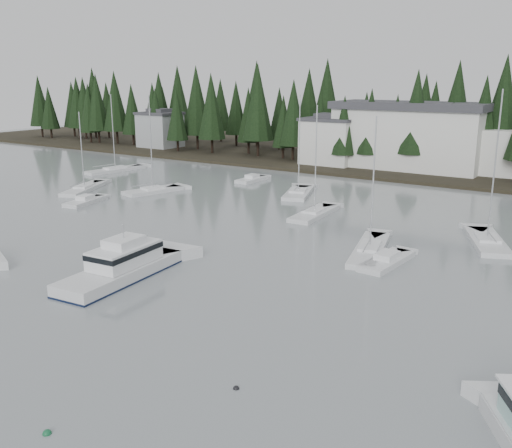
{
  "coord_description": "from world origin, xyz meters",
  "views": [
    {
      "loc": [
        26.54,
        -11.69,
        15.43
      ],
      "look_at": [
        -1.04,
        29.89,
        2.5
      ],
      "focal_mm": 40.0,
      "sensor_mm": 36.0,
      "label": 1
    }
  ],
  "objects_px": {
    "harbor_inn": "(422,137)",
    "sailboat_0": "(85,190)",
    "cabin_cruiser_center": "(122,269)",
    "sailboat_7": "(314,215)",
    "runabout_0": "(86,202)",
    "house_west": "(330,140)",
    "sailboat_3": "(153,192)",
    "house_far_west": "(160,129)",
    "runabout_1": "(387,262)",
    "sailboat_1": "(370,252)",
    "sailboat_5": "(115,171)",
    "sailboat_6": "(487,243)",
    "runabout_3": "(252,180)",
    "sailboat_9": "(298,194)"
  },
  "relations": [
    {
      "from": "sailboat_0",
      "to": "sailboat_9",
      "type": "xyz_separation_m",
      "value": [
        26.58,
        13.73,
        0.02
      ]
    },
    {
      "from": "house_west",
      "to": "sailboat_3",
      "type": "relative_size",
      "value": 0.7
    },
    {
      "from": "sailboat_3",
      "to": "sailboat_6",
      "type": "xyz_separation_m",
      "value": [
        43.84,
        -0.74,
        0.01
      ]
    },
    {
      "from": "harbor_inn",
      "to": "sailboat_0",
      "type": "xyz_separation_m",
      "value": [
        -33.91,
        -41.92,
        -5.72
      ]
    },
    {
      "from": "cabin_cruiser_center",
      "to": "runabout_3",
      "type": "relative_size",
      "value": 1.9
    },
    {
      "from": "sailboat_0",
      "to": "sailboat_5",
      "type": "relative_size",
      "value": 0.86
    },
    {
      "from": "house_far_west",
      "to": "sailboat_6",
      "type": "bearing_deg",
      "value": -26.06
    },
    {
      "from": "sailboat_9",
      "to": "runabout_0",
      "type": "distance_m",
      "value": 27.65
    },
    {
      "from": "sailboat_1",
      "to": "sailboat_5",
      "type": "xyz_separation_m",
      "value": [
        -53.49,
        19.22,
        0.0
      ]
    },
    {
      "from": "house_west",
      "to": "sailboat_5",
      "type": "relative_size",
      "value": 0.72
    },
    {
      "from": "sailboat_0",
      "to": "cabin_cruiser_center",
      "type": "bearing_deg",
      "value": -150.88
    },
    {
      "from": "harbor_inn",
      "to": "sailboat_1",
      "type": "relative_size",
      "value": 2.32
    },
    {
      "from": "runabout_0",
      "to": "runabout_3",
      "type": "distance_m",
      "value": 26.09
    },
    {
      "from": "house_far_west",
      "to": "runabout_0",
      "type": "bearing_deg",
      "value": -57.04
    },
    {
      "from": "sailboat_5",
      "to": "sailboat_9",
      "type": "distance_m",
      "value": 35.34
    },
    {
      "from": "sailboat_7",
      "to": "sailboat_0",
      "type": "bearing_deg",
      "value": 93.67
    },
    {
      "from": "sailboat_1",
      "to": "sailboat_6",
      "type": "relative_size",
      "value": 0.85
    },
    {
      "from": "house_far_west",
      "to": "harbor_inn",
      "type": "distance_m",
      "value": 57.07
    },
    {
      "from": "runabout_1",
      "to": "runabout_3",
      "type": "xyz_separation_m",
      "value": [
        -31.64,
        26.56,
        -0.0
      ]
    },
    {
      "from": "sailboat_3",
      "to": "sailboat_6",
      "type": "distance_m",
      "value": 43.84
    },
    {
      "from": "house_far_west",
      "to": "sailboat_3",
      "type": "xyz_separation_m",
      "value": [
        32.27,
        -36.48,
        -4.33
      ]
    },
    {
      "from": "harbor_inn",
      "to": "sailboat_6",
      "type": "relative_size",
      "value": 1.98
    },
    {
      "from": "house_far_west",
      "to": "runabout_1",
      "type": "bearing_deg",
      "value": -34.42
    },
    {
      "from": "sailboat_6",
      "to": "runabout_0",
      "type": "distance_m",
      "value": 46.99
    },
    {
      "from": "sailboat_3",
      "to": "sailboat_6",
      "type": "height_order",
      "value": "sailboat_6"
    },
    {
      "from": "sailboat_6",
      "to": "runabout_0",
      "type": "bearing_deg",
      "value": 78.23
    },
    {
      "from": "sailboat_3",
      "to": "sailboat_6",
      "type": "relative_size",
      "value": 0.91
    },
    {
      "from": "sailboat_0",
      "to": "sailboat_6",
      "type": "xyz_separation_m",
      "value": [
        52.97,
        3.37,
        0.03
      ]
    },
    {
      "from": "runabout_1",
      "to": "runabout_3",
      "type": "height_order",
      "value": "same"
    },
    {
      "from": "sailboat_9",
      "to": "runabout_3",
      "type": "bearing_deg",
      "value": 44.68
    },
    {
      "from": "harbor_inn",
      "to": "sailboat_6",
      "type": "height_order",
      "value": "sailboat_6"
    },
    {
      "from": "sailboat_5",
      "to": "runabout_3",
      "type": "relative_size",
      "value": 2.13
    },
    {
      "from": "sailboat_1",
      "to": "sailboat_6",
      "type": "distance_m",
      "value": 11.98
    },
    {
      "from": "runabout_3",
      "to": "runabout_1",
      "type": "bearing_deg",
      "value": -128.97
    },
    {
      "from": "sailboat_0",
      "to": "runabout_1",
      "type": "relative_size",
      "value": 1.6
    },
    {
      "from": "house_far_west",
      "to": "sailboat_1",
      "type": "xyz_separation_m",
      "value": [
        67.86,
        -45.91,
        -4.34
      ]
    },
    {
      "from": "sailboat_1",
      "to": "sailboat_9",
      "type": "relative_size",
      "value": 0.93
    },
    {
      "from": "sailboat_0",
      "to": "runabout_0",
      "type": "distance_m",
      "value": 8.88
    },
    {
      "from": "harbor_inn",
      "to": "sailboat_5",
      "type": "distance_m",
      "value": 51.37
    },
    {
      "from": "sailboat_1",
      "to": "sailboat_7",
      "type": "bearing_deg",
      "value": 33.69
    },
    {
      "from": "sailboat_1",
      "to": "sailboat_5",
      "type": "distance_m",
      "value": 56.83
    },
    {
      "from": "cabin_cruiser_center",
      "to": "sailboat_7",
      "type": "xyz_separation_m",
      "value": [
        2.88,
        26.86,
        -0.67
      ]
    },
    {
      "from": "sailboat_5",
      "to": "sailboat_7",
      "type": "relative_size",
      "value": 1.02
    },
    {
      "from": "house_west",
      "to": "sailboat_7",
      "type": "height_order",
      "value": "sailboat_7"
    },
    {
      "from": "sailboat_6",
      "to": "house_far_west",
      "type": "bearing_deg",
      "value": 41.09
    },
    {
      "from": "harbor_inn",
      "to": "runabout_0",
      "type": "height_order",
      "value": "harbor_inn"
    },
    {
      "from": "harbor_inn",
      "to": "sailboat_1",
      "type": "distance_m",
      "value": 48.8
    },
    {
      "from": "sailboat_0",
      "to": "sailboat_6",
      "type": "distance_m",
      "value": 53.08
    },
    {
      "from": "harbor_inn",
      "to": "sailboat_1",
      "type": "xyz_separation_m",
      "value": [
        10.82,
        -47.25,
        -5.71
      ]
    },
    {
      "from": "sailboat_1",
      "to": "sailboat_3",
      "type": "bearing_deg",
      "value": 60.91
    }
  ]
}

